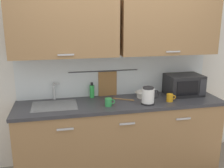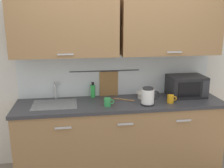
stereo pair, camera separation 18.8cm
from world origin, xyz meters
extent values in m
cube|color=#997047|center=(0.00, 0.30, 0.43)|extent=(2.50, 0.60, 0.86)
cube|color=#B7B7BC|center=(-0.69, -0.01, 0.74)|extent=(0.18, 0.02, 0.02)
cube|color=#B7B7BC|center=(0.00, -0.01, 0.74)|extent=(0.18, 0.02, 0.02)
cube|color=#B7B7BC|center=(0.69, -0.01, 0.74)|extent=(0.18, 0.02, 0.02)
cube|color=#333338|center=(0.00, 0.30, 0.88)|extent=(2.53, 0.63, 0.04)
cube|color=#9EA0A5|center=(-0.79, 0.32, 0.85)|extent=(0.52, 0.38, 0.09)
cube|color=silver|center=(0.00, 0.63, 1.25)|extent=(3.70, 0.06, 2.50)
cube|color=silver|center=(0.00, 0.59, 1.18)|extent=(2.50, 0.01, 0.55)
cube|color=#997047|center=(-0.64, 0.43, 1.80)|extent=(1.23, 0.33, 0.70)
cube|color=#B7B7BC|center=(-0.64, 0.26, 1.50)|extent=(0.18, 0.01, 0.02)
cube|color=#997047|center=(0.64, 0.43, 1.80)|extent=(1.23, 0.33, 0.70)
cube|color=#B7B7BC|center=(0.64, 0.26, 1.50)|extent=(0.18, 0.01, 0.02)
cylinder|color=#333338|center=(-0.16, 0.58, 1.23)|extent=(0.90, 0.01, 0.01)
cube|color=olive|center=(-0.11, 0.58, 1.05)|extent=(0.24, 0.02, 0.34)
cylinder|color=#B2B5BA|center=(-0.79, 0.55, 1.01)|extent=(0.03, 0.03, 0.22)
cylinder|color=#B2B5BA|center=(-0.79, 0.47, 1.11)|extent=(0.02, 0.16, 0.02)
cube|color=#B2B5BA|center=(-0.75, 0.55, 1.10)|extent=(0.07, 0.02, 0.01)
cube|color=black|center=(0.89, 0.41, 1.04)|extent=(0.46, 0.34, 0.27)
cube|color=black|center=(0.85, 0.24, 1.04)|extent=(0.29, 0.01, 0.18)
cube|color=#2D2D33|center=(1.07, 0.24, 1.04)|extent=(0.09, 0.01, 0.21)
cylinder|color=black|center=(0.30, 0.15, 0.91)|extent=(0.16, 0.16, 0.02)
cylinder|color=white|center=(0.30, 0.15, 1.00)|extent=(0.15, 0.15, 0.17)
cylinder|color=#262628|center=(0.30, 0.15, 1.10)|extent=(0.13, 0.13, 0.02)
torus|color=black|center=(0.39, 0.15, 1.01)|extent=(0.11, 0.02, 0.11)
cylinder|color=green|center=(-0.32, 0.54, 0.98)|extent=(0.06, 0.06, 0.16)
cylinder|color=black|center=(-0.32, 0.54, 1.08)|extent=(0.03, 0.03, 0.04)
cylinder|color=green|center=(-0.18, 0.17, 0.95)|extent=(0.08, 0.08, 0.09)
torus|color=green|center=(-0.13, 0.17, 0.95)|extent=(0.06, 0.01, 0.06)
cylinder|color=silver|center=(0.33, 0.40, 0.94)|extent=(0.17, 0.17, 0.07)
torus|color=silver|center=(0.33, 0.40, 0.97)|extent=(0.21, 0.21, 0.01)
cylinder|color=orange|center=(0.59, 0.18, 0.95)|extent=(0.08, 0.08, 0.09)
torus|color=orange|center=(0.64, 0.18, 0.95)|extent=(0.06, 0.01, 0.06)
cube|color=#9E7042|center=(0.03, 0.37, 0.91)|extent=(0.20, 0.13, 0.01)
ellipsoid|color=#9E7042|center=(0.15, 0.30, 0.91)|extent=(0.07, 0.07, 0.01)
camera|label=1|loc=(-0.72, -2.55, 1.90)|focal=40.47mm
camera|label=2|loc=(-0.53, -2.58, 1.90)|focal=40.47mm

